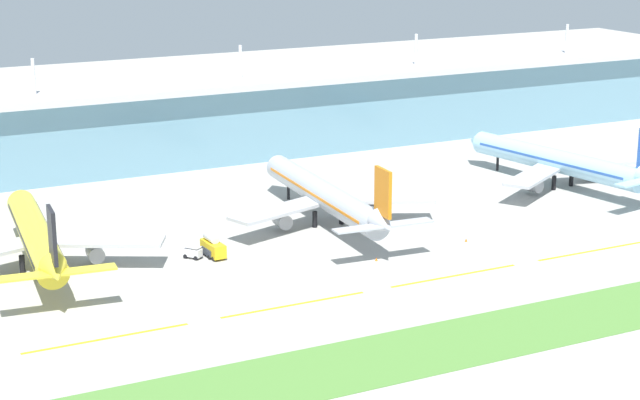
{
  "coord_description": "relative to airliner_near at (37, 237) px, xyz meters",
  "views": [
    {
      "loc": [
        -115.78,
        -175.4,
        69.66
      ],
      "look_at": [
        -12.61,
        27.08,
        7.0
      ],
      "focal_mm": 61.66,
      "sensor_mm": 36.0,
      "label": 1
    }
  ],
  "objects": [
    {
      "name": "ground_plane",
      "position": [
        72.76,
        -29.55,
        -6.44
      ],
      "size": [
        600.0,
        600.0,
        0.0
      ],
      "primitive_type": "plane",
      "color": "#A8A59E"
    },
    {
      "name": "terminal_building",
      "position": [
        72.76,
        75.51,
        4.84
      ],
      "size": [
        288.0,
        34.0,
        31.17
      ],
      "color": "#6693A8",
      "rests_on": "ground"
    },
    {
      "name": "airliner_near",
      "position": [
        0.0,
        0.0,
        0.0
      ],
      "size": [
        48.54,
        60.08,
        18.9
      ],
      "color": "yellow",
      "rests_on": "ground"
    },
    {
      "name": "airliner_middle",
      "position": [
        63.77,
        1.93,
        0.01
      ],
      "size": [
        48.69,
        65.77,
        18.9
      ],
      "color": "#ADB2BC",
      "rests_on": "ground"
    },
    {
      "name": "airliner_far",
      "position": [
        130.4,
        4.36,
        0.0
      ],
      "size": [
        48.16,
        62.55,
        18.9
      ],
      "color": "#9ED1EA",
      "rests_on": "ground"
    },
    {
      "name": "taxiway_stripe_west",
      "position": [
        1.76,
        -40.14,
        -6.42
      ],
      "size": [
        28.0,
        0.7,
        0.04
      ],
      "primitive_type": "cube",
      "color": "yellow",
      "rests_on": "ground"
    },
    {
      "name": "taxiway_stripe_mid_west",
      "position": [
        35.76,
        -40.14,
        -6.42
      ],
      "size": [
        28.0,
        0.7,
        0.04
      ],
      "primitive_type": "cube",
      "color": "yellow",
      "rests_on": "ground"
    },
    {
      "name": "taxiway_stripe_centre",
      "position": [
        69.76,
        -40.14,
        -6.42
      ],
      "size": [
        28.0,
        0.7,
        0.04
      ],
      "primitive_type": "cube",
      "color": "yellow",
      "rests_on": "ground"
    },
    {
      "name": "taxiway_stripe_mid_east",
      "position": [
        103.76,
        -40.14,
        -6.42
      ],
      "size": [
        28.0,
        0.7,
        0.04
      ],
      "primitive_type": "cube",
      "color": "yellow",
      "rests_on": "ground"
    },
    {
      "name": "grass_verge",
      "position": [
        72.76,
        -67.81,
        -6.39
      ],
      "size": [
        300.0,
        18.0,
        0.1
      ],
      "primitive_type": "cube",
      "color": "#518438",
      "rests_on": "ground"
    },
    {
      "name": "pushback_tug",
      "position": [
        32.74,
        -8.02,
        -5.34
      ],
      "size": [
        2.63,
        4.47,
        1.85
      ],
      "color": "#333842",
      "rests_on": "ground"
    },
    {
      "name": "fuel_truck",
      "position": [
        33.08,
        -8.15,
        -4.18
      ],
      "size": [
        3.01,
        7.33,
        4.95
      ],
      "color": "gold",
      "rests_on": "ground"
    },
    {
      "name": "baggage_cart",
      "position": [
        29.05,
        -7.47,
        -5.18
      ],
      "size": [
        3.59,
        3.98,
        2.48
      ],
      "color": "silver",
      "rests_on": "ground"
    },
    {
      "name": "safety_cone_left_wingtip",
      "position": [
        84.1,
        -23.09,
        -6.09
      ],
      "size": [
        0.56,
        0.56,
        0.7
      ],
      "primitive_type": "cone",
      "color": "orange",
      "rests_on": "ground"
    },
    {
      "name": "safety_cone_nose_front",
      "position": [
        61.0,
        -25.53,
        -6.09
      ],
      "size": [
        0.56,
        0.56,
        0.7
      ],
      "primitive_type": "cone",
      "color": "orange",
      "rests_on": "ground"
    }
  ]
}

